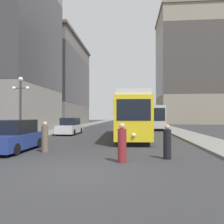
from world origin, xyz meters
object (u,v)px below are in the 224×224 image
parked_car_left_mid (15,137)px  pedestrian_crossing_near (122,144)px  streetcar (130,115)px  pedestrian_crossing_far (167,143)px  lamp_post_left_near (21,98)px  parked_car_left_near (70,127)px  pedestrian_on_sidewalk (45,138)px  transit_bus (151,116)px

parked_car_left_mid → pedestrian_crossing_near: size_ratio=2.66×
streetcar → parked_car_left_mid: streetcar is taller
parked_car_left_mid → pedestrian_crossing_far: size_ratio=2.81×
parked_car_left_mid → lamp_post_left_near: size_ratio=0.93×
streetcar → pedestrian_crossing_far: 10.69m
parked_car_left_near → lamp_post_left_near: bearing=-103.4°
parked_car_left_near → parked_car_left_mid: (-0.00, -11.98, -0.00)m
pedestrian_on_sidewalk → pedestrian_crossing_far: bearing=77.1°
streetcar → pedestrian_on_sidewalk: 10.17m
pedestrian_crossing_far → streetcar: bearing=154.1°
pedestrian_crossing_near → pedestrian_crossing_far: 2.33m
streetcar → lamp_post_left_near: 9.65m
transit_bus → parked_car_left_mid: 25.10m
parked_car_left_near → pedestrian_crossing_near: parked_car_left_near is taller
pedestrian_crossing_near → lamp_post_left_near: lamp_post_left_near is taller
parked_car_left_near → pedestrian_crossing_far: bearing=-57.6°
streetcar → lamp_post_left_near: bearing=-155.7°
pedestrian_crossing_near → pedestrian_crossing_far: (2.11, 0.98, -0.04)m
streetcar → parked_car_left_near: (-6.63, 3.28, -1.26)m
parked_car_left_mid → pedestrian_crossing_far: bearing=-11.5°
pedestrian_on_sidewalk → transit_bus: bearing=161.5°
streetcar → parked_car_left_near: 7.50m
parked_car_left_near → pedestrian_crossing_far: (8.50, -13.72, -0.08)m
pedestrian_crossing_far → lamp_post_left_near: size_ratio=0.33×
transit_bus → parked_car_left_near: size_ratio=2.33×
transit_bus → pedestrian_crossing_near: 26.06m
streetcar → parked_car_left_near: size_ratio=2.74×
transit_bus → pedestrian_on_sidewalk: size_ratio=6.71×
parked_car_left_mid → pedestrian_crossing_far: 8.67m
parked_car_left_near → pedestrian_on_sidewalk: parked_car_left_near is taller
pedestrian_crossing_near → lamp_post_left_near: (-8.28, 7.11, 2.64)m
pedestrian_crossing_far → pedestrian_on_sidewalk: 6.80m
parked_car_left_near → pedestrian_crossing_near: (6.38, -14.70, -0.03)m
pedestrian_crossing_near → pedestrian_on_sidewalk: bearing=-2.9°
parked_car_left_near → pedestrian_on_sidewalk: 12.32m
streetcar → pedestrian_crossing_near: 11.50m
streetcar → pedestrian_crossing_near: (-0.25, -11.42, -1.29)m
parked_car_left_near → pedestrian_on_sidewalk: (1.87, -12.18, -0.04)m
pedestrian_crossing_near → lamp_post_left_near: 11.23m
parked_car_left_mid → pedestrian_on_sidewalk: 1.88m
streetcar → pedestrian_crossing_far: (1.86, -10.44, -1.33)m
streetcar → lamp_post_left_near: lamp_post_left_near is taller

